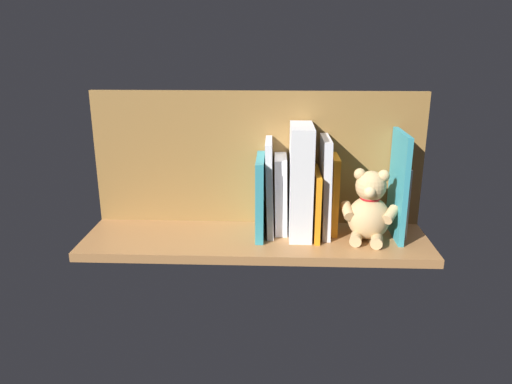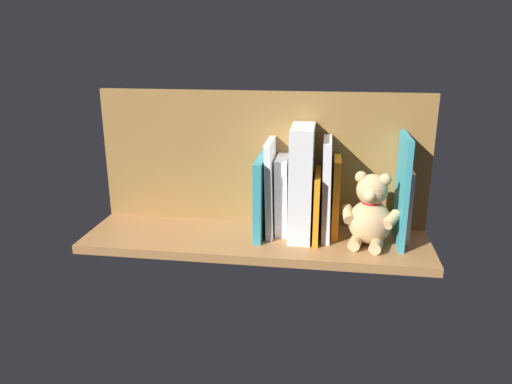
{
  "view_description": "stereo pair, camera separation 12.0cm",
  "coord_description": "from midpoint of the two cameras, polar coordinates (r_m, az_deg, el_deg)",
  "views": [
    {
      "loc": [
        -4.73,
        114.68,
        47.99
      ],
      "look_at": [
        0.0,
        0.0,
        11.64
      ],
      "focal_mm": 34.13,
      "sensor_mm": 36.0,
      "label": 1
    },
    {
      "loc": [
        -16.7,
        113.56,
        47.99
      ],
      "look_at": [
        0.0,
        0.0,
        11.64
      ],
      "focal_mm": 34.13,
      "sensor_mm": 36.0,
      "label": 2
    }
  ],
  "objects": [
    {
      "name": "dictionary_thick_white",
      "position": [
        1.21,
        8.2,
        1.06
      ],
      "size": [
        5.55,
        14.7,
        28.02
      ],
      "primitive_type": "cube",
      "color": "silver",
      "rests_on": "ground_plane"
    },
    {
      "name": "book_5",
      "position": [
        1.24,
        5.89,
        -0.38
      ],
      "size": [
        3.44,
        10.44,
        19.78
      ],
      "primitive_type": "cube",
      "rotation": [
        0.0,
        0.02,
        0.0
      ],
      "color": "silver",
      "rests_on": "ground_plane"
    },
    {
      "name": "book_6",
      "position": [
        1.23,
        4.56,
        0.47
      ],
      "size": [
        2.3,
        12.89,
        24.14
      ],
      "primitive_type": "cube",
      "rotation": [
        0.0,
        0.03,
        0.0
      ],
      "color": "silver",
      "rests_on": "ground_plane"
    },
    {
      "name": "book_1",
      "position": [
        1.23,
        19.44,
        0.2
      ],
      "size": [
        1.29,
        15.2,
        26.55
      ],
      "primitive_type": "cube",
      "color": "teal",
      "rests_on": "ground_plane"
    },
    {
      "name": "book_3",
      "position": [
        1.22,
        11.09,
        0.34
      ],
      "size": [
        2.45,
        13.18,
        24.89
      ],
      "primitive_type": "cube",
      "rotation": [
        0.0,
        0.02,
        0.0
      ],
      "color": "silver",
      "rests_on": "ground_plane"
    },
    {
      "name": "ground_plane",
      "position": [
        1.25,
        2.77,
        -5.63
      ],
      "size": [
        86.64,
        25.5,
        2.2
      ],
      "primitive_type": "cube",
      "color": "#9E6B3D"
    },
    {
      "name": "teddy_bear",
      "position": [
        1.21,
        16.05,
        -2.43
      ],
      "size": [
        14.19,
        13.09,
        17.96
      ],
      "rotation": [
        0.0,
        0.0,
        -0.23
      ],
      "color": "tan",
      "rests_on": "ground_plane"
    },
    {
      "name": "book_7",
      "position": [
        1.22,
        3.4,
        -0.57
      ],
      "size": [
        1.98,
        15.38,
        20.0
      ],
      "primitive_type": "cube",
      "color": "teal",
      "rests_on": "ground_plane"
    },
    {
      "name": "book_2",
      "position": [
        1.25,
        12.1,
        -0.6
      ],
      "size": [
        1.69,
        10.18,
        19.91
      ],
      "primitive_type": "cube",
      "color": "orange",
      "rests_on": "ground_plane"
    },
    {
      "name": "shelf_back_panel",
      "position": [
        1.29,
        3.36,
        3.9
      ],
      "size": [
        86.64,
        1.5,
        35.28
      ],
      "primitive_type": "cube",
      "color": "olive",
      "rests_on": "ground_plane"
    },
    {
      "name": "book_0",
      "position": [
        1.27,
        19.86,
        -1.39
      ],
      "size": [
        1.2,
        10.62,
        17.88
      ],
      "primitive_type": "cube",
      "color": "silver",
      "rests_on": "ground_plane"
    },
    {
      "name": "book_4",
      "position": [
        1.23,
        9.96,
        -1.57
      ],
      "size": [
        1.33,
        15.17,
        16.71
      ],
      "primitive_type": "cube",
      "color": "orange",
      "rests_on": "ground_plane"
    }
  ]
}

